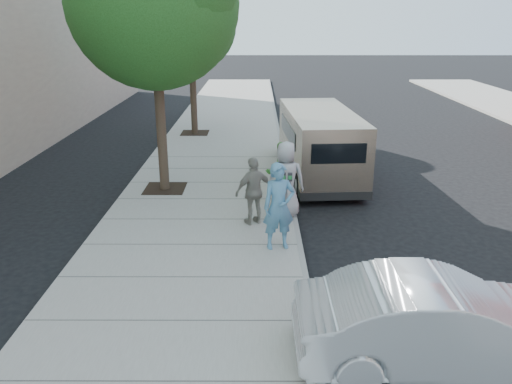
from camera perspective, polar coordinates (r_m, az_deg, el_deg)
ground at (r=12.80m, az=-1.98°, el=-3.73°), size 120.00×120.00×0.00m
sidewalk at (r=12.85m, az=-6.46°, el=-3.40°), size 5.00×60.00×0.15m
curb_face at (r=12.80m, az=4.48°, el=-3.42°), size 0.12×60.00×0.16m
tree_far at (r=21.94m, az=-7.39°, el=18.87°), size 3.92×3.80×6.49m
parking_meter at (r=12.23m, az=3.51°, el=0.59°), size 0.27×0.10×1.30m
van at (r=16.38m, az=7.21°, el=5.62°), size 2.36×6.07×2.21m
sedan at (r=8.16m, az=20.28°, el=-13.87°), size 4.34×1.53×1.43m
person_officer at (r=10.87m, az=2.62°, el=-1.66°), size 0.79×0.61×1.95m
person_green_shirt at (r=13.59m, az=2.84°, el=2.20°), size 0.98×0.84×1.73m
person_gray_shirt at (r=12.70m, az=3.43°, el=1.46°), size 0.96×0.63×1.95m
person_striped_polo at (r=12.19m, az=-0.23°, el=0.12°), size 1.07×0.84×1.70m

